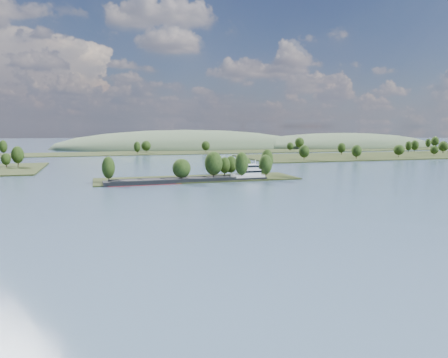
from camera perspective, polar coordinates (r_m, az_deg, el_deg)
name	(u,v)px	position (r m, az deg, el deg)	size (l,w,h in m)	color
ground	(234,198)	(160.28, 1.37, -2.53)	(1800.00, 1800.00, 0.00)	#3C4E68
tree_island	(211,171)	(217.07, -1.69, 1.10)	(100.00, 31.42, 14.96)	black
right_bank	(416,154)	(433.33, 23.78, 2.96)	(320.00, 90.00, 14.01)	black
back_shoreline	(156,152)	(434.93, -8.88, 3.45)	(900.00, 60.00, 14.79)	black
hill_east	(342,147)	(588.55, 15.17, 4.10)	(260.00, 140.00, 36.00)	#3E5137
hill_west	(186,148)	(542.10, -4.95, 4.09)	(320.00, 160.00, 44.00)	#3E5137
cargo_barge	(199,179)	(207.64, -3.22, -0.01)	(77.79, 12.43, 10.48)	black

